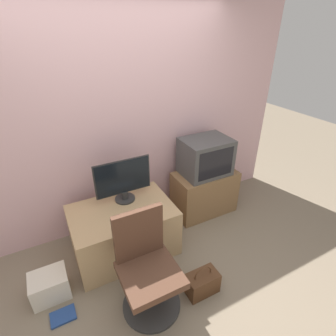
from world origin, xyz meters
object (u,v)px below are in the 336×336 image
Objects in this scene: keyboard at (138,213)px; handbag at (202,283)px; crt_tv at (206,157)px; cardboard_box_lower at (50,286)px; book at (63,316)px; main_monitor at (123,180)px; office_chair at (147,270)px; mouse at (157,206)px.

keyboard is 0.95× the size of handbag.
cardboard_box_lower is (-1.99, -0.44, -0.69)m from crt_tv.
handbag is 1.55× the size of book.
cardboard_box_lower is 1.56× the size of book.
keyboard is at bearing -84.26° from main_monitor.
cardboard_box_lower is at bearing -174.50° from keyboard.
office_chair is at bearing -142.88° from crt_tv.
keyboard is 0.94× the size of cardboard_box_lower.
handbag is 1.27m from book.
mouse is 0.87m from handbag.
crt_tv is (1.09, 0.05, 0.01)m from main_monitor.
crt_tv is 2.80× the size of book.
book is (-0.85, -0.67, -0.80)m from main_monitor.
handbag is at bearing -123.99° from crt_tv.
handbag is at bearing -17.34° from office_chair.
cardboard_box_lower is 0.30m from book.
office_chair is (-0.37, -0.58, -0.18)m from mouse.
crt_tv is (1.05, 0.35, 0.25)m from keyboard.
keyboard is at bearing -161.65° from crt_tv.
office_chair reaches higher than handbag.
crt_tv is 1.79× the size of cardboard_box_lower.
keyboard is 1.10m from book.
mouse is 0.71m from office_chair.
book is (-1.11, -0.38, -0.56)m from mouse.
cardboard_box_lower is at bearing -167.55° from crt_tv.
mouse is (0.26, -0.29, -0.23)m from main_monitor.
office_chair is 2.84× the size of cardboard_box_lower.
main_monitor reaches higher than cardboard_box_lower.
office_chair is at bearing -14.80° from book.
main_monitor is 0.39m from keyboard.
cardboard_box_lower is at bearing 154.11° from handbag.
mouse is at bearing -158.10° from crt_tv.
keyboard is 0.60m from office_chair.
handbag is (0.34, -0.71, -0.45)m from keyboard.
main_monitor is at bearing 131.83° from mouse.
mouse is (0.23, 0.02, 0.01)m from keyboard.
handbag is (0.49, -0.15, -0.28)m from office_chair.
main_monitor is 0.45m from mouse.
office_chair is at bearing -104.70° from keyboard.
keyboard is at bearing -175.75° from mouse.
cardboard_box_lower is at bearing -174.74° from mouse.
main_monitor is 1.09m from crt_tv.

